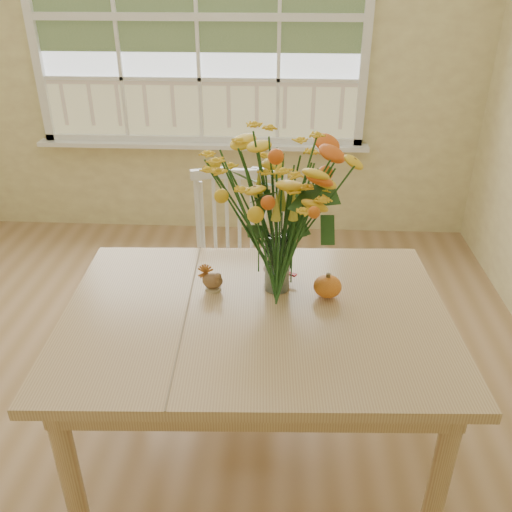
{
  "coord_description": "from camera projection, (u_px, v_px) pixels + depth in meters",
  "views": [
    {
      "loc": [
        0.62,
        -1.66,
        1.86
      ],
      "look_at": [
        0.52,
        -0.01,
        0.97
      ],
      "focal_mm": 38.0,
      "sensor_mm": 36.0,
      "label": 1
    }
  ],
  "objects": [
    {
      "name": "floor",
      "position": [
        137.0,
        446.0,
        2.37
      ],
      "size": [
        4.0,
        4.5,
        0.01
      ],
      "primitive_type": "cube",
      "color": "#9D774C",
      "rests_on": "ground"
    },
    {
      "name": "wall_back",
      "position": [
        199.0,
        48.0,
        3.7
      ],
      "size": [
        4.0,
        0.02,
        2.7
      ],
      "primitive_type": "cube",
      "color": "#CBBA82",
      "rests_on": "floor"
    },
    {
      "name": "window",
      "position": [
        196.0,
        20.0,
        3.58
      ],
      "size": [
        2.42,
        0.12,
        1.74
      ],
      "color": "silver",
      "rests_on": "wall_back"
    },
    {
      "name": "dining_table",
      "position": [
        256.0,
        332.0,
        2.01
      ],
      "size": [
        1.44,
        1.06,
        0.75
      ],
      "rotation": [
        0.0,
        0.0,
        0.05
      ],
      "color": "tan",
      "rests_on": "floor"
    },
    {
      "name": "windsor_chair",
      "position": [
        239.0,
        262.0,
        2.7
      ],
      "size": [
        0.46,
        0.44,
        0.98
      ],
      "rotation": [
        0.0,
        0.0,
        0.03
      ],
      "color": "white",
      "rests_on": "floor"
    },
    {
      "name": "flower_vase",
      "position": [
        278.0,
        211.0,
        1.95
      ],
      "size": [
        0.46,
        0.46,
        0.54
      ],
      "color": "white",
      "rests_on": "dining_table"
    },
    {
      "name": "pumpkin",
      "position": [
        327.0,
        287.0,
        2.03
      ],
      "size": [
        0.11,
        0.11,
        0.08
      ],
      "primitive_type": "ellipsoid",
      "color": "#C35517",
      "rests_on": "dining_table"
    },
    {
      "name": "turkey_figurine",
      "position": [
        213.0,
        281.0,
        2.08
      ],
      "size": [
        0.08,
        0.06,
        0.1
      ],
      "rotation": [
        0.0,
        0.0,
        -0.05
      ],
      "color": "#CCB78C",
      "rests_on": "dining_table"
    },
    {
      "name": "dark_gourd",
      "position": [
        274.0,
        270.0,
        2.16
      ],
      "size": [
        0.13,
        0.08,
        0.08
      ],
      "color": "#38160F",
      "rests_on": "dining_table"
    }
  ]
}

